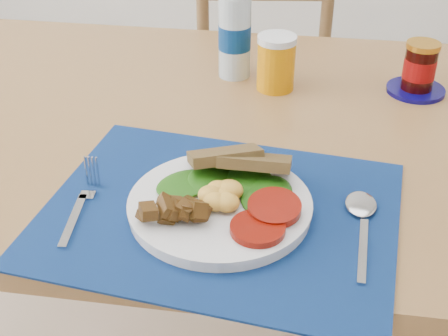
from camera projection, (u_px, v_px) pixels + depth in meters
The scene contains 9 objects.
table at pixel (218, 157), 1.21m from camera, with size 1.40×0.90×0.75m.
chair_far at pixel (261, 73), 1.85m from camera, with size 0.43×0.42×1.04m.
placemat at pixel (220, 212), 0.92m from camera, with size 0.51×0.40×0.00m, color #040732.
breakfast_plate at pixel (216, 202), 0.90m from camera, with size 0.27×0.27×0.06m.
fork at pixel (82, 204), 0.93m from camera, with size 0.03×0.18×0.00m.
spoon at pixel (361, 218), 0.90m from camera, with size 0.05×0.20×0.01m.
water_bottle at pixel (235, 30), 1.27m from camera, with size 0.07×0.07×0.23m.
juice_glass at pixel (276, 64), 1.24m from camera, with size 0.08×0.08×0.11m, color #CE7C05.
jam_on_saucer at pixel (419, 71), 1.23m from camera, with size 0.12×0.12×0.10m.
Camera 1 is at (0.17, -0.81, 1.31)m, focal length 50.00 mm.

